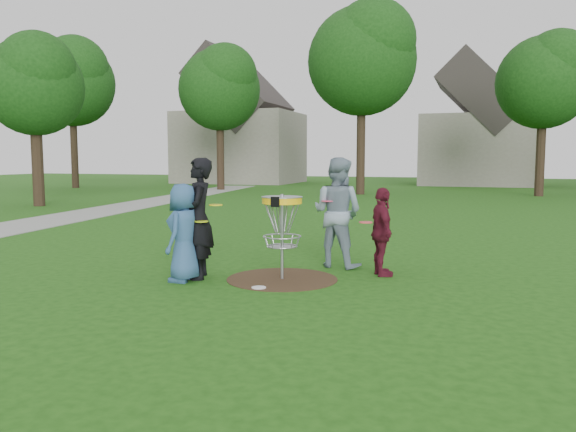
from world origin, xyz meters
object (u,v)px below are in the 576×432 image
(player_grey, at_px, (337,212))
(disc_golf_basket, at_px, (282,217))
(player_blue, at_px, (184,233))
(player_maroon, at_px, (382,232))
(player_black, at_px, (199,218))

(player_grey, height_order, disc_golf_basket, player_grey)
(player_blue, xyz_separation_m, player_grey, (2.02, 1.95, 0.20))
(player_maroon, distance_m, disc_golf_basket, 1.70)
(player_black, distance_m, player_maroon, 3.02)
(player_maroon, bearing_deg, disc_golf_basket, 92.78)
(player_blue, distance_m, disc_golf_basket, 1.58)
(player_grey, height_order, player_maroon, player_grey)
(player_maroon, bearing_deg, player_grey, 33.55)
(player_grey, bearing_deg, player_maroon, 163.44)
(disc_golf_basket, bearing_deg, player_grey, 66.03)
(player_blue, distance_m, player_black, 0.36)
(player_black, xyz_separation_m, player_maroon, (2.79, 1.13, -0.24))
(player_black, relative_size, player_maroon, 1.33)
(player_blue, xyz_separation_m, disc_golf_basket, (1.43, 0.62, 0.24))
(player_black, distance_m, player_grey, 2.53)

